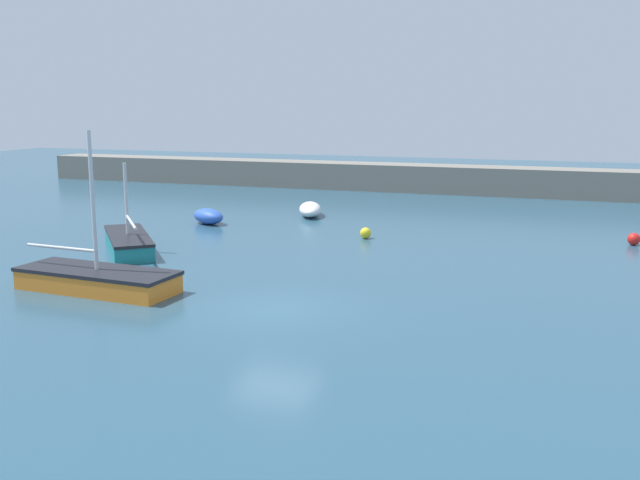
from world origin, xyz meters
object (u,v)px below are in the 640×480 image
(sailboat_twin_hulled, at_px, (128,242))
(mooring_buoy_red, at_px, (634,239))
(fishing_dinghy_green, at_px, (208,216))
(sailboat_tall_mast, at_px, (97,279))
(rowboat_blue_near, at_px, (310,209))
(mooring_buoy_yellow, at_px, (366,233))

(sailboat_twin_hulled, bearing_deg, mooring_buoy_red, -106.93)
(sailboat_twin_hulled, bearing_deg, fishing_dinghy_green, -38.70)
(sailboat_tall_mast, xyz_separation_m, rowboat_blue_near, (1.17, 16.86, -0.02))
(rowboat_blue_near, height_order, mooring_buoy_red, rowboat_blue_near)
(sailboat_twin_hulled, bearing_deg, rowboat_blue_near, -58.86)
(sailboat_tall_mast, relative_size, rowboat_blue_near, 1.78)
(sailboat_twin_hulled, relative_size, mooring_buoy_yellow, 9.97)
(fishing_dinghy_green, bearing_deg, mooring_buoy_red, 34.20)
(mooring_buoy_red, bearing_deg, rowboat_blue_near, 169.85)
(sailboat_tall_mast, xyz_separation_m, sailboat_twin_hulled, (-2.69, 5.68, -0.00))
(rowboat_blue_near, height_order, fishing_dinghy_green, fishing_dinghy_green)
(sailboat_tall_mast, height_order, sailboat_twin_hulled, sailboat_tall_mast)
(sailboat_tall_mast, distance_m, mooring_buoy_yellow, 13.00)
(mooring_buoy_yellow, xyz_separation_m, mooring_buoy_red, (11.29, 2.36, 0.02))
(rowboat_blue_near, distance_m, mooring_buoy_yellow, 6.93)
(sailboat_tall_mast, xyz_separation_m, mooring_buoy_yellow, (5.75, 11.66, -0.14))
(mooring_buoy_yellow, relative_size, mooring_buoy_red, 0.94)
(fishing_dinghy_green, bearing_deg, mooring_buoy_yellow, 23.03)
(fishing_dinghy_green, height_order, mooring_buoy_yellow, fishing_dinghy_green)
(sailboat_twin_hulled, distance_m, mooring_buoy_yellow, 10.34)
(mooring_buoy_yellow, height_order, mooring_buoy_red, mooring_buoy_red)
(sailboat_twin_hulled, xyz_separation_m, fishing_dinghy_green, (-0.14, 7.14, 0.00))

